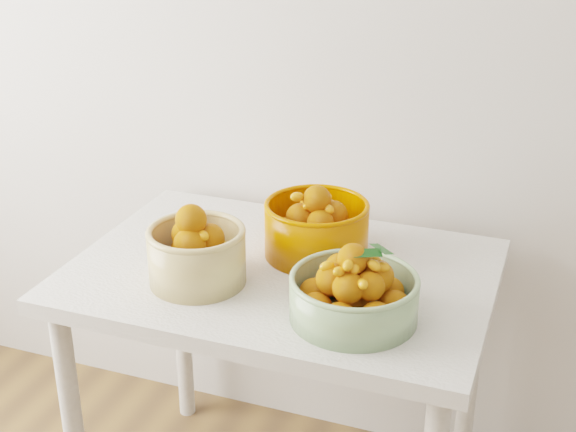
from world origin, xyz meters
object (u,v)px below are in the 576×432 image
at_px(bowl_green, 354,293).
at_px(bowl_orange, 316,228).
at_px(bowl_cream, 196,253).
at_px(table, 282,303).

distance_m(bowl_green, bowl_orange, 0.31).
xyz_separation_m(bowl_cream, bowl_orange, (0.21, 0.23, -0.00)).
bearing_deg(bowl_cream, bowl_orange, 46.94).
relative_size(table, bowl_cream, 4.30).
bearing_deg(bowl_orange, bowl_cream, -133.06).
xyz_separation_m(bowl_cream, bowl_green, (0.38, -0.03, -0.01)).
distance_m(table, bowl_orange, 0.20).
height_order(bowl_green, bowl_orange, bowl_orange).
distance_m(bowl_cream, bowl_green, 0.39).
distance_m(table, bowl_green, 0.32).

